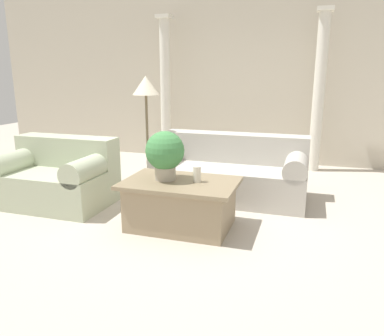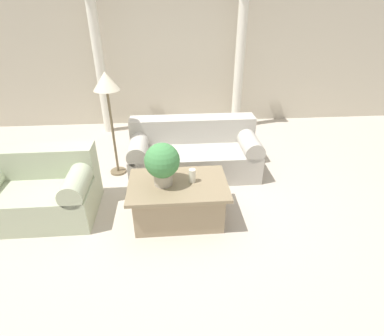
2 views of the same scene
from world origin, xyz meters
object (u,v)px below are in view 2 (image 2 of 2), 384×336
object	(u,v)px
sofa_long	(194,151)
floor_lamp	(107,89)
coffee_table	(178,200)
potted_plant	(162,162)
loveseat	(39,189)

from	to	relation	value
sofa_long	floor_lamp	size ratio (longest dim) A/B	1.24
coffee_table	potted_plant	size ratio (longest dim) A/B	2.29
sofa_long	floor_lamp	xyz separation A→B (m)	(-1.18, 0.04, 0.98)
sofa_long	loveseat	xyz separation A→B (m)	(-1.99, -0.88, 0.01)
floor_lamp	loveseat	bearing A→B (deg)	-131.22
loveseat	coffee_table	xyz separation A→B (m)	(1.70, -0.26, -0.09)
sofa_long	coffee_table	distance (m)	1.18
sofa_long	floor_lamp	bearing A→B (deg)	178.21
loveseat	sofa_long	bearing A→B (deg)	23.94
sofa_long	floor_lamp	world-z (taller)	floor_lamp
potted_plant	floor_lamp	xyz separation A→B (m)	(-0.73, 1.17, 0.53)
sofa_long	potted_plant	xyz separation A→B (m)	(-0.45, -1.13, 0.45)
sofa_long	floor_lamp	distance (m)	1.53
coffee_table	potted_plant	bearing A→B (deg)	177.79
coffee_table	floor_lamp	bearing A→B (deg)	127.31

